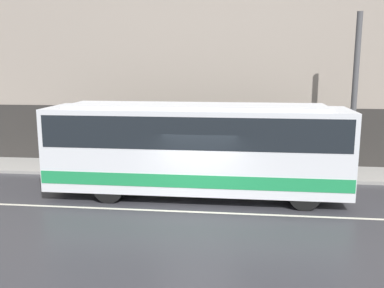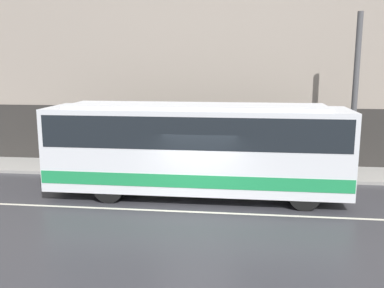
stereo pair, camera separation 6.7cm
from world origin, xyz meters
The scene contains 7 objects.
ground_plane centered at (0.00, 0.00, 0.00)m, with size 60.00×60.00×0.00m, color #333338.
sidewalk centered at (0.00, 5.33, 0.07)m, with size 60.00×2.65×0.13m.
building_facade centered at (0.00, 6.80, 6.06)m, with size 60.00×0.35×12.53m.
lane_stripe centered at (0.00, 0.00, 0.00)m, with size 54.00×0.14×0.01m.
transit_bus centered at (-0.24, 1.72, 1.90)m, with size 10.72×2.52×3.38m.
utility_pole_near centered at (5.83, 4.42, 3.46)m, with size 0.23×0.23×6.66m.
pedestrian_waiting centered at (-3.85, 5.32, 0.83)m, with size 0.36×0.36×1.52m.
Camera 2 is at (1.44, -13.32, 4.82)m, focal length 40.00 mm.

